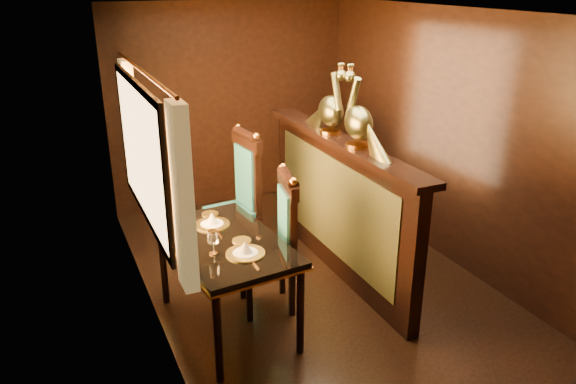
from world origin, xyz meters
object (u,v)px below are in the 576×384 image
object	(u,v)px
dining_table	(224,248)
peacock_right	(331,98)
chair_left	(279,238)
peacock_left	(359,108)
chair_right	(241,192)

from	to	relation	value
dining_table	peacock_right	bearing A→B (deg)	21.82
chair_left	peacock_right	distance (m)	1.42
dining_table	peacock_left	size ratio (longest dim) A/B	2.04
chair_left	peacock_right	bearing A→B (deg)	46.91
chair_left	chair_right	size ratio (longest dim) A/B	0.93
peacock_left	peacock_right	xyz separation A→B (m)	(0.00, 0.50, -0.01)
chair_right	peacock_right	size ratio (longest dim) A/B	1.99
dining_table	chair_left	distance (m)	0.54
chair_right	peacock_left	size ratio (longest dim) A/B	1.95
chair_left	peacock_left	xyz separation A→B (m)	(0.78, 0.07, 1.05)
dining_table	chair_right	bearing A→B (deg)	58.63
chair_right	peacock_right	distance (m)	1.33
dining_table	peacock_right	size ratio (longest dim) A/B	2.09
dining_table	chair_left	world-z (taller)	chair_left
dining_table	peacock_left	world-z (taller)	peacock_left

